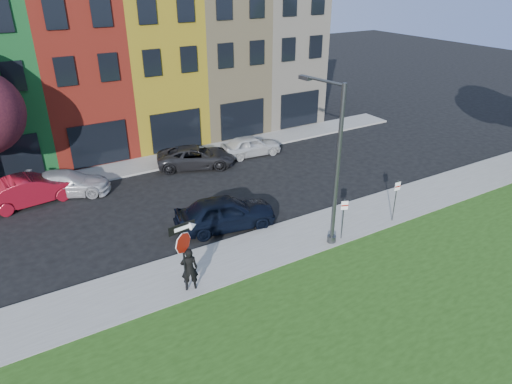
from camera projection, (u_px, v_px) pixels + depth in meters
ground at (330, 277)px, 18.29m from camera, size 120.00×120.00×0.00m
sidewalk_near at (323, 229)px, 21.50m from camera, size 40.00×3.00×0.12m
sidewalk_far at (140, 166)px, 28.46m from camera, size 40.00×2.40×0.12m
rowhouse_block at (111, 68)px, 31.29m from camera, size 30.00×10.12×10.00m
stop_sign at (183, 244)px, 16.43m from camera, size 1.05×0.16×2.92m
man at (189, 269)px, 17.07m from camera, size 0.88×0.78×1.78m
sedan_near at (225, 213)px, 21.44m from camera, size 3.61×5.42×1.61m
parked_car_red at (31, 190)px, 23.72m from camera, size 2.78×5.10×1.55m
parked_car_silver at (67, 183)px, 24.75m from camera, size 5.11×5.83×1.30m
parked_car_dark at (196, 157)px, 28.18m from camera, size 5.38×6.22×1.32m
parked_car_white at (251, 146)px, 29.93m from camera, size 2.37×4.29×1.36m
street_lamp at (333, 166)px, 19.01m from camera, size 0.69×2.57×7.10m
parking_sign_a at (344, 214)px, 20.13m from camera, size 0.31×0.15×1.97m
parking_sign_b at (396, 196)px, 21.57m from camera, size 0.32×0.09×2.14m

